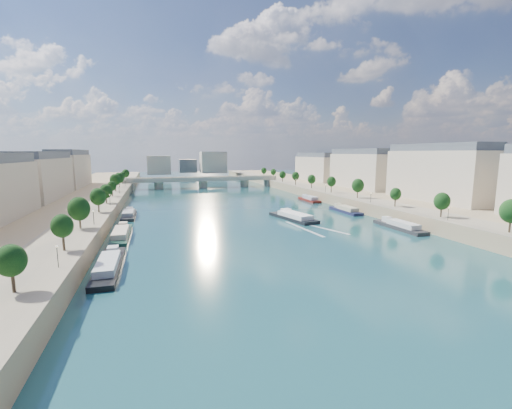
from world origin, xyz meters
TOP-DOWN VIEW (x-y plane):
  - ground at (0.00, 100.00)m, footprint 700.00×700.00m
  - quay_left at (-72.00, 100.00)m, footprint 44.00×520.00m
  - quay_right at (72.00, 100.00)m, footprint 44.00×520.00m
  - pave_left at (-57.00, 100.00)m, footprint 14.00×520.00m
  - pave_right at (57.00, 100.00)m, footprint 14.00×520.00m
  - trees_left at (-55.00, 102.00)m, footprint 4.80×268.80m
  - trees_right at (55.00, 110.00)m, footprint 4.80×268.80m
  - lamps_left at (-52.50, 90.00)m, footprint 0.36×200.36m
  - lamps_right at (52.50, 105.00)m, footprint 0.36×200.36m
  - buildings_left at (-85.00, 112.00)m, footprint 16.00×226.00m
  - buildings_right at (85.00, 112.00)m, footprint 16.00×226.00m
  - skyline at (3.19, 319.52)m, footprint 79.00×42.00m
  - bridge at (0.00, 217.65)m, footprint 112.00×12.00m
  - tour_barge at (17.01, 84.39)m, footprint 12.21×25.83m
  - wake at (17.01, 67.72)m, footprint 13.02×26.00m
  - moored_barges_left at (-45.50, 51.06)m, footprint 5.00×149.94m
  - moored_barges_right at (45.50, 65.93)m, footprint 5.00×158.65m

SIDE VIEW (x-z plane):
  - ground at x=0.00m, z-range 0.00..0.00m
  - wake at x=17.01m, z-range 0.00..0.04m
  - moored_barges_right at x=45.50m, z-range -0.96..2.64m
  - moored_barges_left at x=-45.50m, z-range -0.96..2.64m
  - tour_barge at x=17.01m, z-range -0.90..2.67m
  - quay_left at x=-72.00m, z-range 0.00..5.00m
  - quay_right at x=72.00m, z-range 0.00..5.00m
  - pave_left at x=-57.00m, z-range 5.00..5.10m
  - pave_right at x=57.00m, z-range 5.00..5.10m
  - bridge at x=0.00m, z-range 1.01..9.16m
  - lamps_left at x=-52.50m, z-range 5.64..9.92m
  - lamps_right at x=52.50m, z-range 5.64..9.92m
  - trees_left at x=-55.00m, z-range 6.35..14.61m
  - trees_right at x=55.00m, z-range 6.35..14.61m
  - skyline at x=3.19m, z-range 3.66..25.66m
  - buildings_left at x=-85.00m, z-range 4.85..28.05m
  - buildings_right at x=85.00m, z-range 4.85..28.05m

